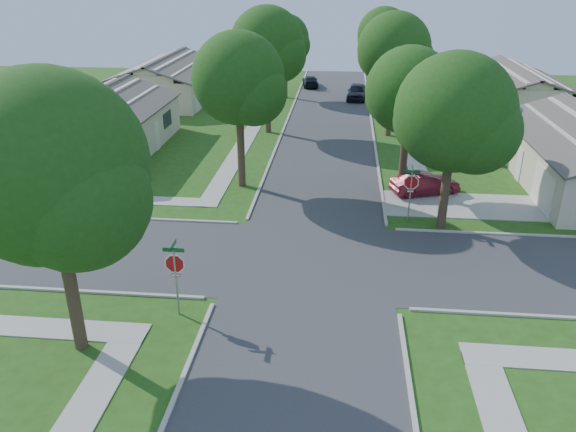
# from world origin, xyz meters

# --- Properties ---
(ground) EXTENTS (100.00, 100.00, 0.00)m
(ground) POSITION_xyz_m (0.00, 0.00, 0.00)
(ground) COLOR #274914
(ground) RESTS_ON ground
(road_ns) EXTENTS (7.00, 100.00, 0.02)m
(road_ns) POSITION_xyz_m (0.00, 0.00, 0.00)
(road_ns) COLOR #333335
(road_ns) RESTS_ON ground
(sidewalk_ne) EXTENTS (1.20, 40.00, 0.04)m
(sidewalk_ne) POSITION_xyz_m (6.10, 26.00, 0.02)
(sidewalk_ne) COLOR #9E9B91
(sidewalk_ne) RESTS_ON ground
(sidewalk_nw) EXTENTS (1.20, 40.00, 0.04)m
(sidewalk_nw) POSITION_xyz_m (-6.10, 26.00, 0.02)
(sidewalk_nw) COLOR #9E9B91
(sidewalk_nw) RESTS_ON ground
(driveway) EXTENTS (8.80, 3.60, 0.05)m
(driveway) POSITION_xyz_m (7.90, 7.10, 0.03)
(driveway) COLOR #9E9B91
(driveway) RESTS_ON ground
(stop_sign_sw) EXTENTS (1.05, 0.80, 2.98)m
(stop_sign_sw) POSITION_xyz_m (-4.70, -4.70, 2.03)
(stop_sign_sw) COLOR gray
(stop_sign_sw) RESTS_ON ground
(stop_sign_ne) EXTENTS (1.05, 0.80, 2.98)m
(stop_sign_ne) POSITION_xyz_m (4.70, 4.70, 2.03)
(stop_sign_ne) COLOR gray
(stop_sign_ne) RESTS_ON ground
(tree_e_near) EXTENTS (4.97, 4.80, 8.28)m
(tree_e_near) POSITION_xyz_m (4.75, 9.01, 5.64)
(tree_e_near) COLOR #38281C
(tree_e_near) RESTS_ON ground
(tree_e_mid) EXTENTS (5.59, 5.40, 9.21)m
(tree_e_mid) POSITION_xyz_m (4.76, 21.01, 6.25)
(tree_e_mid) COLOR #38281C
(tree_e_mid) RESTS_ON ground
(tree_e_far) EXTENTS (5.17, 5.00, 8.72)m
(tree_e_far) POSITION_xyz_m (4.75, 34.01, 5.98)
(tree_e_far) COLOR #38281C
(tree_e_far) RESTS_ON ground
(tree_w_near) EXTENTS (5.38, 5.20, 8.97)m
(tree_w_near) POSITION_xyz_m (-4.64, 9.01, 6.12)
(tree_w_near) COLOR #38281C
(tree_w_near) RESTS_ON ground
(tree_w_mid) EXTENTS (5.80, 5.60, 9.56)m
(tree_w_mid) POSITION_xyz_m (-4.64, 21.01, 6.49)
(tree_w_mid) COLOR #38281C
(tree_w_mid) RESTS_ON ground
(tree_w_far) EXTENTS (4.76, 4.60, 8.04)m
(tree_w_far) POSITION_xyz_m (-4.65, 34.01, 5.51)
(tree_w_far) COLOR #38281C
(tree_w_far) RESTS_ON ground
(tree_sw_corner) EXTENTS (6.21, 6.00, 9.55)m
(tree_sw_corner) POSITION_xyz_m (-7.44, -6.99, 6.26)
(tree_sw_corner) COLOR #38281C
(tree_sw_corner) RESTS_ON ground
(tree_ne_corner) EXTENTS (5.80, 5.60, 8.66)m
(tree_ne_corner) POSITION_xyz_m (6.36, 4.21, 5.59)
(tree_ne_corner) COLOR #38281C
(tree_ne_corner) RESTS_ON ground
(house_ne_far) EXTENTS (8.42, 13.60, 4.23)m
(house_ne_far) POSITION_xyz_m (15.99, 29.00, 1.52)
(house_ne_far) COLOR #C5B49B
(house_ne_far) RESTS_ON ground
(house_nw_near) EXTENTS (8.42, 13.60, 4.23)m
(house_nw_near) POSITION_xyz_m (-15.99, 15.00, 1.52)
(house_nw_near) COLOR #C5B49B
(house_nw_near) RESTS_ON ground
(house_nw_far) EXTENTS (8.42, 13.60, 4.23)m
(house_nw_far) POSITION_xyz_m (-15.99, 32.00, 1.52)
(house_nw_far) COLOR #C5B49B
(house_nw_far) RESTS_ON ground
(car_driveway) EXTENTS (4.12, 2.56, 1.28)m
(car_driveway) POSITION_xyz_m (6.00, 8.70, 0.64)
(car_driveway) COLOR #4F101A
(car_driveway) RESTS_ON ground
(car_curb_east) EXTENTS (2.13, 4.55, 1.51)m
(car_curb_east) POSITION_xyz_m (2.41, 33.94, 0.75)
(car_curb_east) COLOR black
(car_curb_east) RESTS_ON ground
(car_curb_west) EXTENTS (2.10, 4.14, 1.15)m
(car_curb_west) POSITION_xyz_m (-2.57, 39.94, 0.58)
(car_curb_west) COLOR black
(car_curb_west) RESTS_ON ground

